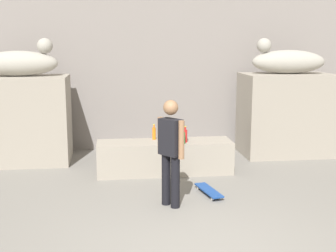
# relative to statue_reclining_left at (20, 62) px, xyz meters

# --- Properties ---
(facade_wall) EXTENTS (11.24, 0.60, 6.22)m
(facade_wall) POSITION_rel_statue_reclining_left_xyz_m (2.84, 1.23, 1.01)
(facade_wall) COLOR gray
(facade_wall) RESTS_ON ground_plane
(pedestal_left) EXTENTS (1.97, 1.23, 1.82)m
(pedestal_left) POSITION_rel_statue_reclining_left_xyz_m (-0.04, -0.00, -1.19)
(pedestal_left) COLOR gray
(pedestal_left) RESTS_ON ground_plane
(pedestal_right) EXTENTS (1.97, 1.23, 1.82)m
(pedestal_right) POSITION_rel_statue_reclining_left_xyz_m (5.72, -0.00, -1.19)
(pedestal_right) COLOR gray
(pedestal_right) RESTS_ON ground_plane
(statue_reclining_left) EXTENTS (1.61, 0.58, 0.78)m
(statue_reclining_left) POSITION_rel_statue_reclining_left_xyz_m (0.00, 0.00, 0.00)
(statue_reclining_left) COLOR #9E9B91
(statue_reclining_left) RESTS_ON pedestal_left
(statue_reclining_right) EXTENTS (1.65, 0.73, 0.78)m
(statue_reclining_right) POSITION_rel_statue_reclining_left_xyz_m (5.69, 0.00, 0.00)
(statue_reclining_right) COLOR #9E9B91
(statue_reclining_right) RESTS_ON pedestal_right
(ledge_block) EXTENTS (2.60, 0.72, 0.63)m
(ledge_block) POSITION_rel_statue_reclining_left_xyz_m (2.84, -1.19, -1.78)
(ledge_block) COLOR gray
(ledge_block) RESTS_ON ground_plane
(skater) EXTENTS (0.38, 0.45, 1.67)m
(skater) POSITION_rel_statue_reclining_left_xyz_m (2.72, -3.00, -1.18)
(skater) COLOR black
(skater) RESTS_ON ground_plane
(skateboard) EXTENTS (0.36, 0.82, 0.08)m
(skateboard) POSITION_rel_statue_reclining_left_xyz_m (3.43, -2.54, -2.03)
(skateboard) COLOR navy
(skateboard) RESTS_ON ground_plane
(bottle_blue) EXTENTS (0.06, 0.06, 0.26)m
(bottle_blue) POSITION_rel_statue_reclining_left_xyz_m (3.26, -1.13, -1.37)
(bottle_blue) COLOR #194C99
(bottle_blue) RESTS_ON ledge_block
(bottle_orange) EXTENTS (0.07, 0.07, 0.31)m
(bottle_orange) POSITION_rel_statue_reclining_left_xyz_m (2.66, -0.99, -1.34)
(bottle_orange) COLOR orange
(bottle_orange) RESTS_ON ledge_block
(bottle_green) EXTENTS (0.08, 0.08, 0.29)m
(bottle_green) POSITION_rel_statue_reclining_left_xyz_m (3.16, -1.44, -1.35)
(bottle_green) COLOR #1E722D
(bottle_green) RESTS_ON ledge_block
(bottle_red) EXTENTS (0.08, 0.08, 0.31)m
(bottle_red) POSITION_rel_statue_reclining_left_xyz_m (3.22, -1.30, -1.34)
(bottle_red) COLOR red
(bottle_red) RESTS_ON ledge_block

